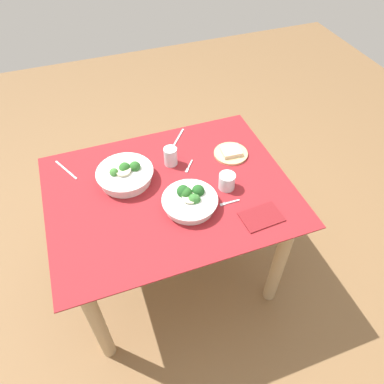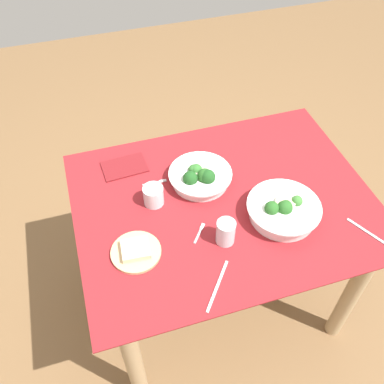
{
  "view_description": "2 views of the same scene",
  "coord_description": "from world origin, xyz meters",
  "px_view_note": "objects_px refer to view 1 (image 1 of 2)",
  "views": [
    {
      "loc": [
        -0.31,
        -1.18,
        2.03
      ],
      "look_at": [
        0.09,
        -0.07,
        0.78
      ],
      "focal_mm": 34.11,
      "sensor_mm": 36.0,
      "label": 1
    },
    {
      "loc": [
        0.45,
        1.01,
        2.0
      ],
      "look_at": [
        0.12,
        -0.06,
        0.78
      ],
      "focal_mm": 39.46,
      "sensor_mm": 36.0,
      "label": 2
    }
  ],
  "objects_px": {
    "table_knife_left": "(66,170)",
    "fork_by_near_bowl": "(189,167)",
    "broccoli_bowl_near": "(190,200)",
    "bread_side_plate": "(231,153)",
    "water_glass_side": "(171,156)",
    "table_knife_right": "(177,140)",
    "water_glass_center": "(227,181)",
    "fork_by_far_bowl": "(229,203)",
    "broccoli_bowl_far": "(125,175)",
    "napkin_folded_upper": "(261,217)"
  },
  "relations": [
    {
      "from": "water_glass_center",
      "to": "fork_by_near_bowl",
      "type": "relative_size",
      "value": 0.97
    },
    {
      "from": "water_glass_side",
      "to": "table_knife_right",
      "type": "height_order",
      "value": "water_glass_side"
    },
    {
      "from": "water_glass_side",
      "to": "fork_by_near_bowl",
      "type": "xyz_separation_m",
      "value": [
        0.08,
        -0.06,
        -0.05
      ]
    },
    {
      "from": "broccoli_bowl_far",
      "to": "table_knife_right",
      "type": "relative_size",
      "value": 1.35
    },
    {
      "from": "table_knife_right",
      "to": "broccoli_bowl_far",
      "type": "bearing_deg",
      "value": 160.52
    },
    {
      "from": "bread_side_plate",
      "to": "fork_by_near_bowl",
      "type": "relative_size",
      "value": 2.17
    },
    {
      "from": "table_knife_left",
      "to": "broccoli_bowl_near",
      "type": "bearing_deg",
      "value": 23.57
    },
    {
      "from": "water_glass_center",
      "to": "fork_by_far_bowl",
      "type": "bearing_deg",
      "value": -107.43
    },
    {
      "from": "broccoli_bowl_near",
      "to": "bread_side_plate",
      "type": "relative_size",
      "value": 1.44
    },
    {
      "from": "fork_by_far_bowl",
      "to": "table_knife_left",
      "type": "bearing_deg",
      "value": -34.63
    },
    {
      "from": "table_knife_left",
      "to": "table_knife_right",
      "type": "relative_size",
      "value": 0.91
    },
    {
      "from": "water_glass_side",
      "to": "fork_by_far_bowl",
      "type": "height_order",
      "value": "water_glass_side"
    },
    {
      "from": "table_knife_left",
      "to": "bread_side_plate",
      "type": "bearing_deg",
      "value": 52.15
    },
    {
      "from": "table_knife_right",
      "to": "fork_by_near_bowl",
      "type": "bearing_deg",
      "value": -144.43
    },
    {
      "from": "broccoli_bowl_near",
      "to": "water_glass_center",
      "type": "relative_size",
      "value": 3.22
    },
    {
      "from": "water_glass_center",
      "to": "table_knife_left",
      "type": "bearing_deg",
      "value": 151.92
    },
    {
      "from": "bread_side_plate",
      "to": "broccoli_bowl_far",
      "type": "bearing_deg",
      "value": -179.95
    },
    {
      "from": "fork_by_near_bowl",
      "to": "napkin_folded_upper",
      "type": "height_order",
      "value": "napkin_folded_upper"
    },
    {
      "from": "fork_by_far_bowl",
      "to": "table_knife_left",
      "type": "height_order",
      "value": "same"
    },
    {
      "from": "broccoli_bowl_near",
      "to": "water_glass_side",
      "type": "xyz_separation_m",
      "value": [
        0.0,
        0.3,
        0.01
      ]
    },
    {
      "from": "broccoli_bowl_near",
      "to": "broccoli_bowl_far",
      "type": "bearing_deg",
      "value": 132.74
    },
    {
      "from": "broccoli_bowl_far",
      "to": "fork_by_near_bowl",
      "type": "xyz_separation_m",
      "value": [
        0.32,
        -0.02,
        -0.03
      ]
    },
    {
      "from": "broccoli_bowl_far",
      "to": "water_glass_center",
      "type": "bearing_deg",
      "value": -25.41
    },
    {
      "from": "broccoli_bowl_near",
      "to": "table_knife_left",
      "type": "bearing_deg",
      "value": 139.88
    },
    {
      "from": "water_glass_side",
      "to": "table_knife_left",
      "type": "bearing_deg",
      "value": 165.85
    },
    {
      "from": "table_knife_left",
      "to": "fork_by_near_bowl",
      "type": "bearing_deg",
      "value": 46.05
    },
    {
      "from": "water_glass_side",
      "to": "fork_by_near_bowl",
      "type": "distance_m",
      "value": 0.11
    },
    {
      "from": "bread_side_plate",
      "to": "fork_by_near_bowl",
      "type": "bearing_deg",
      "value": -175.7
    },
    {
      "from": "water_glass_center",
      "to": "table_knife_right",
      "type": "height_order",
      "value": "water_glass_center"
    },
    {
      "from": "water_glass_side",
      "to": "table_knife_left",
      "type": "xyz_separation_m",
      "value": [
        -0.52,
        0.13,
        -0.05
      ]
    },
    {
      "from": "broccoli_bowl_far",
      "to": "bread_side_plate",
      "type": "bearing_deg",
      "value": 0.05
    },
    {
      "from": "table_knife_right",
      "to": "napkin_folded_upper",
      "type": "bearing_deg",
      "value": -125.61
    },
    {
      "from": "broccoli_bowl_near",
      "to": "water_glass_center",
      "type": "bearing_deg",
      "value": 13.56
    },
    {
      "from": "fork_by_far_bowl",
      "to": "table_knife_right",
      "type": "distance_m",
      "value": 0.53
    },
    {
      "from": "water_glass_center",
      "to": "broccoli_bowl_near",
      "type": "bearing_deg",
      "value": -166.44
    },
    {
      "from": "water_glass_center",
      "to": "fork_by_far_bowl",
      "type": "height_order",
      "value": "water_glass_center"
    },
    {
      "from": "table_knife_right",
      "to": "napkin_folded_upper",
      "type": "distance_m",
      "value": 0.68
    },
    {
      "from": "table_knife_left",
      "to": "napkin_folded_upper",
      "type": "bearing_deg",
      "value": 26.06
    },
    {
      "from": "table_knife_right",
      "to": "fork_by_far_bowl",
      "type": "bearing_deg",
      "value": -132.71
    },
    {
      "from": "water_glass_center",
      "to": "table_knife_right",
      "type": "relative_size",
      "value": 0.39
    },
    {
      "from": "napkin_folded_upper",
      "to": "water_glass_side",
      "type": "bearing_deg",
      "value": 119.82
    },
    {
      "from": "water_glass_center",
      "to": "fork_by_far_bowl",
      "type": "xyz_separation_m",
      "value": [
        -0.03,
        -0.1,
        -0.04
      ]
    },
    {
      "from": "fork_by_far_bowl",
      "to": "table_knife_left",
      "type": "relative_size",
      "value": 0.53
    },
    {
      "from": "broccoli_bowl_far",
      "to": "water_glass_side",
      "type": "xyz_separation_m",
      "value": [
        0.25,
        0.04,
        0.01
      ]
    },
    {
      "from": "broccoli_bowl_far",
      "to": "bread_side_plate",
      "type": "distance_m",
      "value": 0.57
    },
    {
      "from": "napkin_folded_upper",
      "to": "broccoli_bowl_near",
      "type": "bearing_deg",
      "value": 147.43
    },
    {
      "from": "broccoli_bowl_near",
      "to": "table_knife_left",
      "type": "height_order",
      "value": "broccoli_bowl_near"
    },
    {
      "from": "broccoli_bowl_far",
      "to": "broccoli_bowl_near",
      "type": "relative_size",
      "value": 1.08
    },
    {
      "from": "water_glass_center",
      "to": "water_glass_side",
      "type": "distance_m",
      "value": 0.33
    },
    {
      "from": "fork_by_far_bowl",
      "to": "table_knife_right",
      "type": "xyz_separation_m",
      "value": [
        -0.08,
        0.52,
        -0.0
      ]
    }
  ]
}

